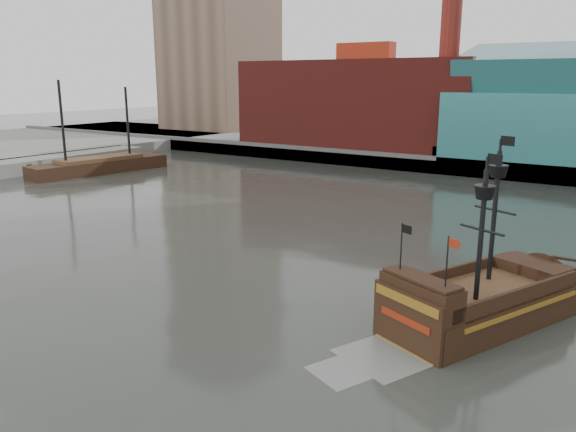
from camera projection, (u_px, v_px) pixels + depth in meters
The scene contains 7 objects.
ground at pixel (146, 335), 31.20m from camera, with size 400.00×400.00×0.00m, color #2A2D27.
promenade_far at pixel (515, 149), 105.51m from camera, with size 220.00×60.00×2.00m, color slate.
seawall at pixel (470, 168), 81.53m from camera, with size 220.00×1.00×2.60m, color #4C4C49.
pier at pixel (30, 165), 86.36m from camera, with size 6.00×40.00×2.00m, color slate.
skyline at pixel (553, 11), 91.11m from camera, with size 149.00×45.00×62.00m.
pirate_ship at pixel (479, 307), 32.38m from camera, with size 10.31×15.96×11.54m.
docked_vessel at pixel (100, 167), 85.24m from camera, with size 7.83×21.66×14.41m.
Camera 1 is at (22.47, -19.59, 13.83)m, focal length 35.00 mm.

